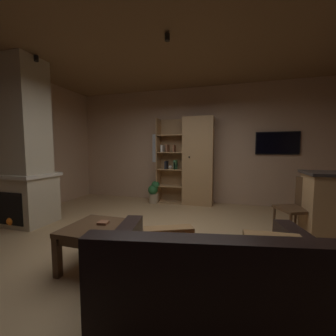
# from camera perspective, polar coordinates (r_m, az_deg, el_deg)

# --- Properties ---
(floor) EXTENTS (6.27, 5.25, 0.02)m
(floor) POSITION_cam_1_polar(r_m,az_deg,el_deg) (3.10, -2.21, -20.57)
(floor) COLOR tan
(floor) RESTS_ON ground
(wall_back) EXTENTS (6.39, 0.06, 2.89)m
(wall_back) POSITION_cam_1_polar(r_m,az_deg,el_deg) (5.38, 6.77, 6.14)
(wall_back) COLOR tan
(wall_back) RESTS_ON ground
(ceiling) EXTENTS (6.27, 5.25, 0.02)m
(ceiling) POSITION_cam_1_polar(r_m,az_deg,el_deg) (3.21, -2.42, 34.26)
(ceiling) COLOR brown
(window_pane_back) EXTENTS (0.58, 0.01, 0.75)m
(window_pane_back) POSITION_cam_1_polar(r_m,az_deg,el_deg) (5.54, -1.47, 5.47)
(window_pane_back) COLOR white
(stone_fireplace) EXTENTS (0.91, 0.75, 2.89)m
(stone_fireplace) POSITION_cam_1_polar(r_m,az_deg,el_deg) (4.47, -34.79, 3.80)
(stone_fireplace) COLOR #BCAD8E
(stone_fireplace) RESTS_ON ground
(bookshelf_cabinet) EXTENTS (1.39, 0.41, 2.12)m
(bookshelf_cabinet) POSITION_cam_1_polar(r_m,az_deg,el_deg) (5.11, 7.26, 1.80)
(bookshelf_cabinet) COLOR #A87F51
(bookshelf_cabinet) RESTS_ON ground
(leather_couch) EXTENTS (1.71, 1.23, 0.84)m
(leather_couch) POSITION_cam_1_polar(r_m,az_deg,el_deg) (1.79, 11.88, -29.75)
(leather_couch) COLOR black
(leather_couch) RESTS_ON ground
(coffee_table) EXTENTS (0.69, 0.66, 0.48)m
(coffee_table) POSITION_cam_1_polar(r_m,az_deg,el_deg) (2.56, -18.46, -16.76)
(coffee_table) COLOR #4C331E
(coffee_table) RESTS_ON ground
(table_book_0) EXTENTS (0.12, 0.12, 0.03)m
(table_book_0) POSITION_cam_1_polar(r_m,az_deg,el_deg) (2.57, -17.39, -14.16)
(table_book_0) COLOR brown
(table_book_0) RESTS_ON coffee_table
(dining_chair) EXTENTS (0.55, 0.55, 0.92)m
(dining_chair) POSITION_cam_1_polar(r_m,az_deg,el_deg) (3.65, 32.39, -8.44)
(dining_chair) COLOR #4C331E
(dining_chair) RESTS_ON ground
(potted_floor_plant) EXTENTS (0.29, 0.27, 0.55)m
(potted_floor_plant) POSITION_cam_1_polar(r_m,az_deg,el_deg) (5.28, -3.94, -6.56)
(potted_floor_plant) COLOR #9E896B
(potted_floor_plant) RESTS_ON ground
(wall_mounted_tv) EXTENTS (0.92, 0.06, 0.52)m
(wall_mounted_tv) POSITION_cam_1_polar(r_m,az_deg,el_deg) (5.36, 27.85, 6.08)
(wall_mounted_tv) COLOR black
(track_light_spot_0) EXTENTS (0.07, 0.07, 0.09)m
(track_light_spot_0) POSITION_cam_1_polar(r_m,az_deg,el_deg) (4.39, -32.53, 24.08)
(track_light_spot_0) COLOR black
(track_light_spot_1) EXTENTS (0.07, 0.07, 0.09)m
(track_light_spot_1) POSITION_cam_1_polar(r_m,az_deg,el_deg) (3.24, -0.22, 32.34)
(track_light_spot_1) COLOR black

